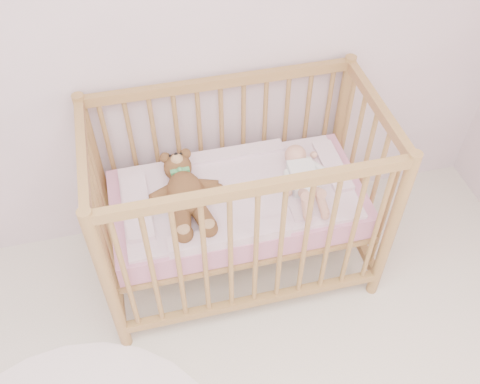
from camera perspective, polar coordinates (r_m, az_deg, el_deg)
name	(u,v)px	position (r m, az deg, el deg)	size (l,w,h in m)	color
wall_back	(107,12)	(2.37, -14.05, 18.17)	(4.00, 0.02, 2.70)	silver
crib	(238,201)	(2.62, -0.26, -0.99)	(1.36, 0.76, 1.00)	#A06E44
mattress	(238,203)	(2.63, -0.25, -1.21)	(1.22, 0.62, 0.13)	pink
blanket	(238,193)	(2.57, -0.26, -0.11)	(1.10, 0.58, 0.06)	#E09AB6
baby	(303,174)	(2.57, 6.77, 1.93)	(0.23, 0.48, 0.12)	white
teddy_bear	(186,193)	(2.47, -5.81, -0.11)	(0.38, 0.54, 0.15)	brown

